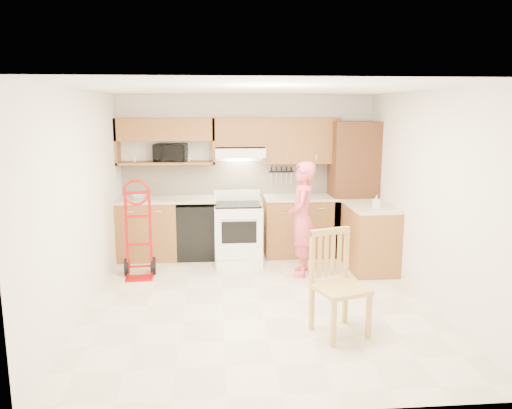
{
  "coord_description": "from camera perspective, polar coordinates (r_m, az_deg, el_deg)",
  "views": [
    {
      "loc": [
        -0.52,
        -5.65,
        2.28
      ],
      "look_at": [
        0.0,
        0.5,
        1.1
      ],
      "focal_mm": 34.98,
      "sensor_mm": 36.0,
      "label": 1
    }
  ],
  "objects": [
    {
      "name": "wall_right",
      "position": [
        6.27,
        19.03,
        0.78
      ],
      "size": [
        0.02,
        4.5,
        2.5
      ],
      "primitive_type": "cube",
      "color": "white",
      "rests_on": "ground"
    },
    {
      "name": "lower_cab_right",
      "position": [
        7.93,
        5.11,
        -2.55
      ],
      "size": [
        1.14,
        0.6,
        0.9
      ],
      "primitive_type": "cube",
      "color": "olive",
      "rests_on": "ground"
    },
    {
      "name": "dishwasher",
      "position": [
        7.83,
        -6.75,
        -2.96
      ],
      "size": [
        0.6,
        0.6,
        0.85
      ],
      "primitive_type": "cube",
      "color": "black",
      "rests_on": "ground"
    },
    {
      "name": "knife_strip",
      "position": [
        7.99,
        2.91,
        3.34
      ],
      "size": [
        0.4,
        0.05,
        0.29
      ],
      "primitive_type": null,
      "color": "black",
      "rests_on": "backsplash"
    },
    {
      "name": "countertop_left",
      "position": [
        7.75,
        -10.16,
        0.56
      ],
      "size": [
        1.5,
        0.63,
        0.04
      ],
      "primitive_type": "cube",
      "color": "beige",
      "rests_on": "lower_cab_left"
    },
    {
      "name": "upper_shelf_mw",
      "position": [
        7.81,
        -10.2,
        4.71
      ],
      "size": [
        1.5,
        0.33,
        0.04
      ],
      "primitive_type": "cube",
      "color": "olive",
      "rests_on": "wall_back"
    },
    {
      "name": "cab_return_right",
      "position": [
        7.38,
        12.86,
        -3.8
      ],
      "size": [
        0.6,
        1.0,
        0.9
      ],
      "primitive_type": "cube",
      "color": "olive",
      "rests_on": "ground"
    },
    {
      "name": "countertop_return",
      "position": [
        7.28,
        13.02,
        -0.22
      ],
      "size": [
        0.63,
        1.0,
        0.04
      ],
      "primitive_type": "cube",
      "color": "beige",
      "rests_on": "cab_return_right"
    },
    {
      "name": "wall_front",
      "position": [
        3.58,
        3.73,
        -5.94
      ],
      "size": [
        4.0,
        0.02,
        2.5
      ],
      "primitive_type": "cube",
      "color": "white",
      "rests_on": "ground"
    },
    {
      "name": "hand_truck",
      "position": [
        6.98,
        -13.33,
        -3.3
      ],
      "size": [
        0.51,
        0.48,
        1.22
      ],
      "primitive_type": null,
      "rotation": [
        0.0,
        0.0,
        0.07
      ],
      "color": "#A3090A",
      "rests_on": "ground"
    },
    {
      "name": "backsplash",
      "position": [
        7.97,
        -1.05,
        3.05
      ],
      "size": [
        3.92,
        0.03,
        0.55
      ],
      "primitive_type": "cube",
      "color": "beige",
      "rests_on": "wall_back"
    },
    {
      "name": "upper_cab_center",
      "position": [
        7.75,
        -1.89,
        8.31
      ],
      "size": [
        0.76,
        0.33,
        0.44
      ],
      "primitive_type": "cube",
      "color": "olive",
      "rests_on": "wall_back"
    },
    {
      "name": "upper_cab_right",
      "position": [
        7.86,
        5.11,
        7.29
      ],
      "size": [
        1.14,
        0.33,
        0.7
      ],
      "primitive_type": "cube",
      "color": "olive",
      "rests_on": "wall_back"
    },
    {
      "name": "lower_cab_left",
      "position": [
        7.88,
        -12.22,
        -2.84
      ],
      "size": [
        0.9,
        0.6,
        0.9
      ],
      "primitive_type": "cube",
      "color": "olive",
      "rests_on": "ground"
    },
    {
      "name": "upper_cab_left",
      "position": [
        7.77,
        -10.33,
        8.45
      ],
      "size": [
        1.5,
        0.33,
        0.34
      ],
      "primitive_type": "cube",
      "color": "olive",
      "rests_on": "wall_back"
    },
    {
      "name": "floor",
      "position": [
        6.12,
        0.4,
        -11.16
      ],
      "size": [
        4.0,
        4.5,
        0.02
      ],
      "primitive_type": "cube",
      "color": "beige",
      "rests_on": "ground"
    },
    {
      "name": "wall_back",
      "position": [
        7.99,
        -1.06,
        3.43
      ],
      "size": [
        4.0,
        0.02,
        2.5
      ],
      "primitive_type": "cube",
      "color": "white",
      "rests_on": "ground"
    },
    {
      "name": "person",
      "position": [
        6.89,
        5.27,
        -1.66
      ],
      "size": [
        0.5,
        0.65,
        1.59
      ],
      "primitive_type": "imported",
      "rotation": [
        0.0,
        0.0,
        -1.8
      ],
      "color": "#D74B5B",
      "rests_on": "ground"
    },
    {
      "name": "countertop_right",
      "position": [
        7.83,
        5.17,
        0.79
      ],
      "size": [
        1.14,
        0.63,
        0.04
      ],
      "primitive_type": "cube",
      "color": "beige",
      "rests_on": "lower_cab_right"
    },
    {
      "name": "ceiling",
      "position": [
        5.67,
        0.43,
        13.15
      ],
      "size": [
        4.0,
        4.5,
        0.02
      ],
      "primitive_type": "cube",
      "color": "white",
      "rests_on": "ground"
    },
    {
      "name": "soap_bottle",
      "position": [
        7.05,
        13.6,
        0.32
      ],
      "size": [
        0.09,
        0.09,
        0.18
      ],
      "primitive_type": "imported",
      "rotation": [
        0.0,
        0.0,
        0.08
      ],
      "color": "white",
      "rests_on": "countertop_return"
    },
    {
      "name": "range_hood",
      "position": [
        7.7,
        -1.85,
        5.99
      ],
      "size": [
        0.76,
        0.46,
        0.14
      ],
      "primitive_type": "cube",
      "color": "white",
      "rests_on": "wall_back"
    },
    {
      "name": "dining_chair",
      "position": [
        5.17,
        9.65,
        -9.02
      ],
      "size": [
        0.63,
        0.66,
        1.07
      ],
      "primitive_type": null,
      "rotation": [
        0.0,
        0.0,
        0.34
      ],
      "color": "tan",
      "rests_on": "ground"
    },
    {
      "name": "bowl",
      "position": [
        7.8,
        -13.27,
        0.84
      ],
      "size": [
        0.22,
        0.22,
        0.05
      ],
      "primitive_type": "imported",
      "rotation": [
        0.0,
        0.0,
        -0.0
      ],
      "color": "white",
      "rests_on": "countertop_left"
    },
    {
      "name": "wall_left",
      "position": [
        5.93,
        -19.31,
        0.21
      ],
      "size": [
        0.02,
        4.5,
        2.5
      ],
      "primitive_type": "cube",
      "color": "white",
      "rests_on": "ground"
    },
    {
      "name": "range",
      "position": [
        7.52,
        -2.04,
        -2.69
      ],
      "size": [
        0.71,
        0.93,
        1.05
      ],
      "primitive_type": null,
      "color": "white",
      "rests_on": "ground"
    },
    {
      "name": "microwave",
      "position": [
        7.79,
        -9.74,
        5.85
      ],
      "size": [
        0.52,
        0.38,
        0.27
      ],
      "primitive_type": "imported",
      "rotation": [
        0.0,
        0.0,
        -0.11
      ],
      "color": "black",
      "rests_on": "upper_shelf_mw"
    },
    {
      "name": "pantry_tall",
      "position": [
        8.0,
        10.98,
        1.78
      ],
      "size": [
        0.7,
        0.6,
        2.1
      ],
      "primitive_type": "cube",
      "color": "#4D2C1A",
      "rests_on": "ground"
    }
  ]
}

